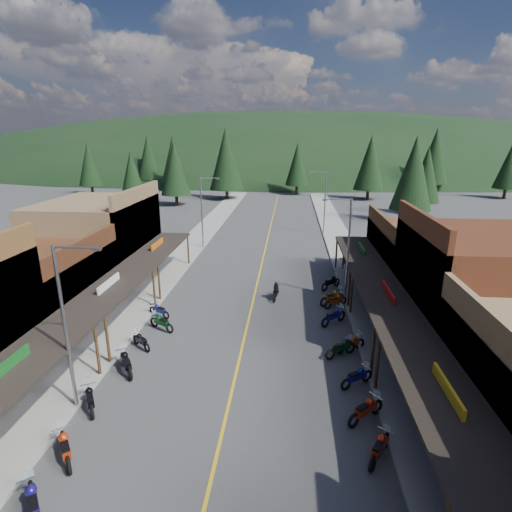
% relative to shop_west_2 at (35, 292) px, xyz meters
% --- Properties ---
extents(ground, '(220.00, 220.00, 0.00)m').
position_rel_shop_west_2_xyz_m(ground, '(13.75, -1.70, -2.53)').
color(ground, '#38383A').
rests_on(ground, ground).
extents(centerline, '(0.15, 90.00, 0.01)m').
position_rel_shop_west_2_xyz_m(centerline, '(13.75, 18.30, -2.53)').
color(centerline, gold).
rests_on(centerline, ground).
extents(sidewalk_west, '(3.40, 94.00, 0.15)m').
position_rel_shop_west_2_xyz_m(sidewalk_west, '(5.05, 18.30, -2.46)').
color(sidewalk_west, gray).
rests_on(sidewalk_west, ground).
extents(sidewalk_east, '(3.40, 94.00, 0.15)m').
position_rel_shop_west_2_xyz_m(sidewalk_east, '(22.45, 18.30, -2.46)').
color(sidewalk_east, gray).
rests_on(sidewalk_east, ground).
extents(shop_west_2, '(10.90, 9.00, 6.20)m').
position_rel_shop_west_2_xyz_m(shop_west_2, '(0.00, 0.00, 0.00)').
color(shop_west_2, '#3F2111').
rests_on(shop_west_2, ground).
extents(shop_west_3, '(10.90, 10.20, 8.20)m').
position_rel_shop_west_2_xyz_m(shop_west_3, '(-0.03, 9.60, 0.99)').
color(shop_west_3, brown).
rests_on(shop_west_3, ground).
extents(shop_east_2, '(10.90, 9.00, 8.20)m').
position_rel_shop_west_2_xyz_m(shop_east_2, '(27.54, 0.00, 0.99)').
color(shop_east_2, '#562B19').
rests_on(shop_east_2, ground).
extents(shop_east_3, '(10.90, 10.20, 6.20)m').
position_rel_shop_west_2_xyz_m(shop_east_3, '(27.51, 9.60, -0.00)').
color(shop_east_3, '#4C2D16').
rests_on(shop_east_3, ground).
extents(streetlight_0, '(2.16, 0.18, 8.00)m').
position_rel_shop_west_2_xyz_m(streetlight_0, '(6.80, -7.70, 1.93)').
color(streetlight_0, gray).
rests_on(streetlight_0, ground).
extents(streetlight_1, '(2.16, 0.18, 8.00)m').
position_rel_shop_west_2_xyz_m(streetlight_1, '(6.80, 20.30, 1.93)').
color(streetlight_1, gray).
rests_on(streetlight_1, ground).
extents(streetlight_2, '(2.16, 0.18, 8.00)m').
position_rel_shop_west_2_xyz_m(streetlight_2, '(20.71, 6.30, 1.93)').
color(streetlight_2, gray).
rests_on(streetlight_2, ground).
extents(streetlight_3, '(2.16, 0.18, 8.00)m').
position_rel_shop_west_2_xyz_m(streetlight_3, '(20.71, 28.30, 1.93)').
color(streetlight_3, gray).
rests_on(streetlight_3, ground).
extents(ridge_hill, '(310.00, 140.00, 60.00)m').
position_rel_shop_west_2_xyz_m(ridge_hill, '(13.75, 133.30, -2.53)').
color(ridge_hill, black).
rests_on(ridge_hill, ground).
extents(pine_0, '(5.04, 5.04, 11.00)m').
position_rel_shop_west_2_xyz_m(pine_0, '(-26.25, 60.30, 3.95)').
color(pine_0, black).
rests_on(pine_0, ground).
extents(pine_1, '(5.88, 5.88, 12.50)m').
position_rel_shop_west_2_xyz_m(pine_1, '(-10.25, 68.30, 4.70)').
color(pine_1, black).
rests_on(pine_1, ground).
extents(pine_2, '(6.72, 6.72, 14.00)m').
position_rel_shop_west_2_xyz_m(pine_2, '(3.75, 56.30, 5.46)').
color(pine_2, black).
rests_on(pine_2, ground).
extents(pine_3, '(5.04, 5.04, 11.00)m').
position_rel_shop_west_2_xyz_m(pine_3, '(17.75, 64.30, 3.95)').
color(pine_3, black).
rests_on(pine_3, ground).
extents(pine_4, '(5.88, 5.88, 12.50)m').
position_rel_shop_west_2_xyz_m(pine_4, '(31.75, 58.30, 4.70)').
color(pine_4, black).
rests_on(pine_4, ground).
extents(pine_5, '(6.72, 6.72, 14.00)m').
position_rel_shop_west_2_xyz_m(pine_5, '(47.75, 70.30, 5.46)').
color(pine_5, black).
rests_on(pine_5, ground).
extents(pine_6, '(5.04, 5.04, 11.00)m').
position_rel_shop_west_2_xyz_m(pine_6, '(59.75, 62.30, 3.95)').
color(pine_6, black).
rests_on(pine_6, ground).
extents(pine_7, '(5.88, 5.88, 12.50)m').
position_rel_shop_west_2_xyz_m(pine_7, '(-18.25, 74.30, 4.70)').
color(pine_7, black).
rests_on(pine_7, ground).
extents(pine_8, '(4.48, 4.48, 10.00)m').
position_rel_shop_west_2_xyz_m(pine_8, '(-8.25, 38.30, 3.44)').
color(pine_8, black).
rests_on(pine_8, ground).
extents(pine_9, '(4.93, 4.93, 10.80)m').
position_rel_shop_west_2_xyz_m(pine_9, '(37.75, 43.30, 3.85)').
color(pine_9, black).
rests_on(pine_9, ground).
extents(pine_10, '(5.38, 5.38, 11.60)m').
position_rel_shop_west_2_xyz_m(pine_10, '(-4.25, 48.30, 4.25)').
color(pine_10, black).
rests_on(pine_10, ground).
extents(pine_11, '(5.82, 5.82, 12.40)m').
position_rel_shop_west_2_xyz_m(pine_11, '(33.75, 36.30, 4.65)').
color(pine_11, black).
rests_on(pine_11, ground).
extents(bike_west_3, '(2.00, 2.23, 1.29)m').
position_rel_shop_west_2_xyz_m(bike_west_3, '(8.14, -13.21, -1.89)').
color(bike_west_3, navy).
rests_on(bike_west_3, ground).
extents(bike_west_4, '(1.93, 2.23, 1.27)m').
position_rel_shop_west_2_xyz_m(bike_west_4, '(7.86, -10.75, -1.90)').
color(bike_west_4, red).
rests_on(bike_west_4, ground).
extents(bike_west_5, '(1.69, 2.14, 1.19)m').
position_rel_shop_west_2_xyz_m(bike_west_5, '(7.36, -7.73, -1.94)').
color(bike_west_5, black).
rests_on(bike_west_5, ground).
extents(bike_west_6, '(1.96, 2.34, 1.33)m').
position_rel_shop_west_2_xyz_m(bike_west_6, '(7.83, -4.65, -1.87)').
color(bike_west_6, black).
rests_on(bike_west_6, ground).
extents(bike_west_7, '(1.81, 1.67, 1.06)m').
position_rel_shop_west_2_xyz_m(bike_west_7, '(7.71, -2.08, -2.00)').
color(bike_west_7, black).
rests_on(bike_west_7, ground).
extents(bike_west_8, '(2.15, 1.65, 1.19)m').
position_rel_shop_west_2_xyz_m(bike_west_8, '(8.20, 0.32, -1.94)').
color(bike_west_8, '#0C3F17').
rests_on(bike_west_8, ground).
extents(bike_west_9, '(1.95, 1.47, 1.08)m').
position_rel_shop_west_2_xyz_m(bike_west_9, '(7.40, 2.27, -2.00)').
color(bike_west_9, navy).
rests_on(bike_west_9, ground).
extents(bike_east_4, '(1.65, 2.13, 1.18)m').
position_rel_shop_west_2_xyz_m(bike_east_4, '(20.20, -9.65, -1.94)').
color(bike_east_4, '#BA2E0D').
rests_on(bike_east_4, ground).
extents(bike_east_5, '(2.14, 1.98, 1.25)m').
position_rel_shop_west_2_xyz_m(bike_east_5, '(20.06, -7.42, -1.91)').
color(bike_east_5, '#B9290D').
rests_on(bike_east_5, ground).
extents(bike_east_6, '(2.04, 1.72, 1.16)m').
position_rel_shop_west_2_xyz_m(bike_east_6, '(20.06, -4.81, -1.95)').
color(bike_east_6, navy).
rests_on(bike_east_6, ground).
extents(bike_east_7, '(2.12, 1.74, 1.19)m').
position_rel_shop_west_2_xyz_m(bike_east_7, '(19.57, -2.00, -1.94)').
color(bike_east_7, '#0B3714').
rests_on(bike_east_7, ground).
extents(bike_east_8, '(2.10, 1.63, 1.17)m').
position_rel_shop_west_2_xyz_m(bike_east_8, '(20.19, -1.38, -1.95)').
color(bike_east_8, '#A94A0C').
rests_on(bike_east_8, ground).
extents(bike_east_9, '(2.18, 2.10, 1.30)m').
position_rel_shop_west_2_xyz_m(bike_east_9, '(19.57, 2.17, -1.88)').
color(bike_east_9, navy).
rests_on(bike_east_9, ground).
extents(bike_east_10, '(2.05, 1.73, 1.16)m').
position_rel_shop_west_2_xyz_m(bike_east_10, '(20.01, 5.02, -1.95)').
color(bike_east_10, '#B0400C').
rests_on(bike_east_10, ground).
extents(bike_east_11, '(2.26, 2.02, 1.31)m').
position_rel_shop_west_2_xyz_m(bike_east_11, '(19.79, 5.54, -1.88)').
color(bike_east_11, '#C37E0D').
rests_on(bike_east_11, ground).
extents(bike_east_12, '(2.10, 2.15, 1.29)m').
position_rel_shop_west_2_xyz_m(bike_east_12, '(19.99, 8.76, -1.89)').
color(bike_east_12, black).
rests_on(bike_east_12, ground).
extents(rider_on_bike, '(0.88, 2.04, 1.51)m').
position_rel_shop_west_2_xyz_m(rider_on_bike, '(15.51, 6.24, -1.93)').
color(rider_on_bike, black).
rests_on(rider_on_bike, ground).
extents(pedestrian_east_a, '(0.58, 0.74, 1.80)m').
position_rel_shop_west_2_xyz_m(pedestrian_east_a, '(22.42, -3.64, -1.48)').
color(pedestrian_east_a, '#251E2D').
rests_on(pedestrian_east_a, sidewalk_east).
extents(pedestrian_east_b, '(1.02, 0.82, 1.84)m').
position_rel_shop_west_2_xyz_m(pedestrian_east_b, '(21.61, 13.92, -1.46)').
color(pedestrian_east_b, brown).
rests_on(pedestrian_east_b, sidewalk_east).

